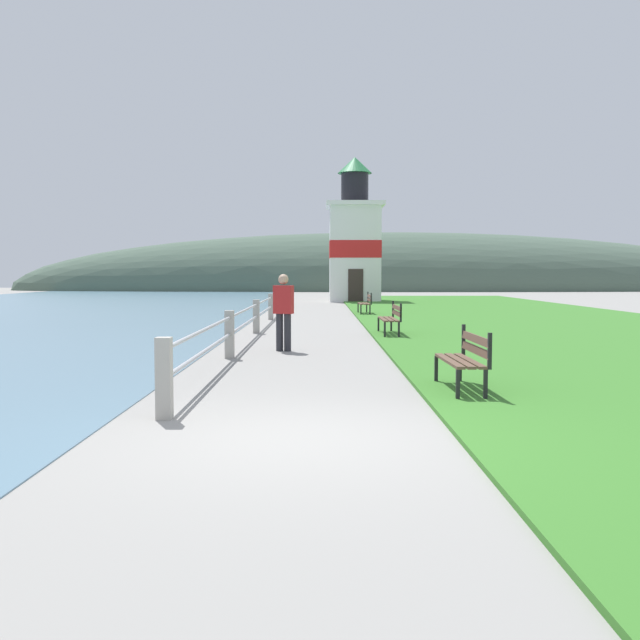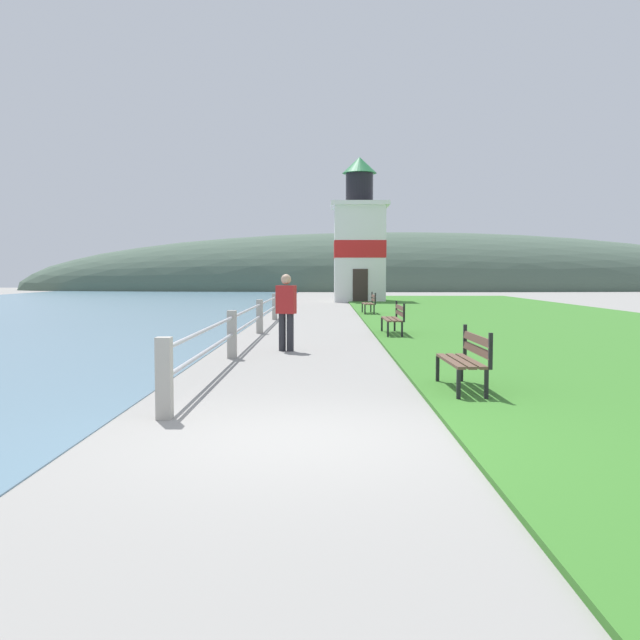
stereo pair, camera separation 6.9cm
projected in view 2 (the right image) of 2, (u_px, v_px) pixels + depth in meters
ground_plane at (294, 439)px, 7.44m from camera, size 160.00×160.00×0.00m
grass_verge at (528, 320)px, 25.83m from camera, size 12.00×55.49×0.06m
seawall_railing at (268, 308)px, 23.60m from camera, size 0.18×30.62×0.97m
park_bench_near at (467, 356)px, 10.21m from camera, size 0.51×1.62×0.94m
park_bench_midway at (395, 317)px, 19.60m from camera, size 0.48×1.96×0.94m
park_bench_far at (370, 302)px, 29.75m from camera, size 0.50×1.63×0.94m
lighthouse at (359, 242)px, 43.83m from camera, size 3.52×3.52×8.84m
person_strolling at (286, 309)px, 15.79m from camera, size 0.46×0.34×1.71m
distant_hillside at (399, 290)px, 74.22m from camera, size 80.00×16.00×12.00m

